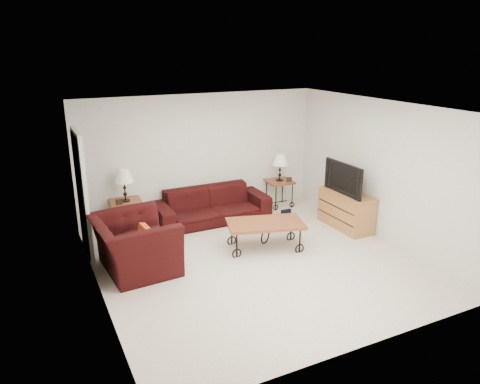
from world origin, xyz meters
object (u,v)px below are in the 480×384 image
(tv_stand, at_px, (346,210))
(backpack, at_px, (283,209))
(lamp_right, at_px, (280,167))
(coffee_table, at_px, (265,235))
(side_table_left, at_px, (127,217))
(television, at_px, (347,178))
(sofa, at_px, (212,205))
(armchair, at_px, (134,244))
(lamp_left, at_px, (124,185))
(side_table_right, at_px, (279,193))

(tv_stand, relative_size, backpack, 2.77)
(lamp_right, bearing_deg, coffee_table, -126.99)
(side_table_left, relative_size, tv_stand, 0.53)
(coffee_table, height_order, television, television)
(backpack, bearing_deg, television, -32.46)
(coffee_table, distance_m, backpack, 1.48)
(sofa, xyz_separation_m, side_table_left, (-1.65, 0.18, -0.03))
(tv_stand, distance_m, backpack, 1.26)
(lamp_right, xyz_separation_m, armchair, (-3.57, -1.58, -0.45))
(lamp_right, relative_size, backpack, 1.40)
(side_table_left, distance_m, tv_stand, 4.20)
(lamp_left, bearing_deg, backpack, -13.35)
(lamp_left, xyz_separation_m, coffee_table, (1.99, -1.79, -0.69))
(armchair, bearing_deg, lamp_left, -12.46)
(lamp_left, relative_size, backpack, 1.47)
(coffee_table, bearing_deg, armchair, 174.66)
(side_table_left, relative_size, armchair, 0.47)
(sofa, xyz_separation_m, coffee_table, (0.34, -1.61, -0.09))
(sofa, distance_m, coffee_table, 1.64)
(side_table_left, distance_m, side_table_right, 3.34)
(lamp_left, xyz_separation_m, television, (3.85, -1.61, 0.07))
(side_table_left, relative_size, lamp_left, 1.00)
(side_table_left, height_order, side_table_right, side_table_left)
(side_table_right, height_order, backpack, side_table_right)
(sofa, bearing_deg, armchair, -143.44)
(armchair, relative_size, backpack, 3.15)
(armchair, bearing_deg, tv_stand, -94.57)
(sofa, distance_m, lamp_left, 1.77)
(sofa, distance_m, backpack, 1.46)
(television, bearing_deg, side_table_right, -162.15)
(side_table_left, bearing_deg, tv_stand, -22.57)
(side_table_right, bearing_deg, armchair, -156.13)
(side_table_left, bearing_deg, television, -22.67)
(backpack, bearing_deg, side_table_right, 79.25)
(lamp_left, height_order, television, television)
(side_table_left, xyz_separation_m, lamp_right, (3.34, -0.00, 0.57))
(sofa, relative_size, backpack, 5.47)
(lamp_left, relative_size, armchair, 0.47)
(lamp_left, distance_m, television, 4.18)
(tv_stand, bearing_deg, coffee_table, -174.67)
(coffee_table, xyz_separation_m, television, (1.86, 0.18, 0.76))
(side_table_right, height_order, coffee_table, side_table_right)
(sofa, xyz_separation_m, side_table_right, (1.68, 0.18, -0.04))
(lamp_right, distance_m, television, 1.70)
(lamp_left, distance_m, armchair, 1.67)
(side_table_left, xyz_separation_m, tv_stand, (3.87, -1.61, 0.04))
(side_table_right, height_order, armchair, armchair)
(lamp_right, distance_m, backpack, 1.03)
(side_table_right, height_order, lamp_right, lamp_right)
(sofa, xyz_separation_m, backpack, (1.35, -0.53, -0.13))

